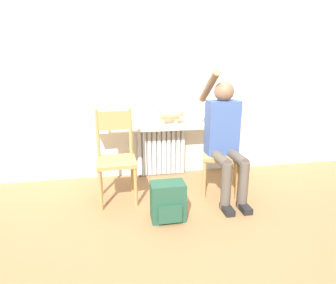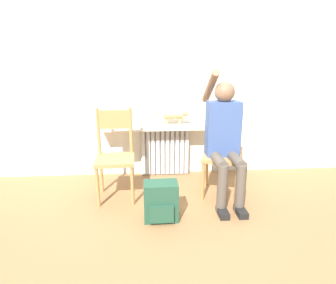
{
  "view_description": "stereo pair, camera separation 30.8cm",
  "coord_description": "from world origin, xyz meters",
  "px_view_note": "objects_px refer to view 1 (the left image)",
  "views": [
    {
      "loc": [
        -0.54,
        -2.27,
        1.41
      ],
      "look_at": [
        0.0,
        0.65,
        0.58
      ],
      "focal_mm": 30.0,
      "sensor_mm": 36.0,
      "label": 1
    },
    {
      "loc": [
        -0.23,
        -2.31,
        1.41
      ],
      "look_at": [
        0.0,
        0.65,
        0.58
      ],
      "focal_mm": 30.0,
      "sensor_mm": 36.0,
      "label": 2
    }
  ],
  "objects_px": {
    "cat": "(171,114)",
    "person": "(225,134)",
    "chair_left": "(116,156)",
    "backpack": "(168,202)",
    "chair_right": "(221,150)"
  },
  "relations": [
    {
      "from": "person",
      "to": "chair_left",
      "type": "bearing_deg",
      "value": 174.38
    },
    {
      "from": "cat",
      "to": "backpack",
      "type": "bearing_deg",
      "value": -102.84
    },
    {
      "from": "chair_left",
      "to": "chair_right",
      "type": "xyz_separation_m",
      "value": [
        1.15,
        -0.0,
        0.0
      ]
    },
    {
      "from": "cat",
      "to": "chair_left",
      "type": "bearing_deg",
      "value": -143.72
    },
    {
      "from": "chair_left",
      "to": "person",
      "type": "distance_m",
      "value": 1.16
    },
    {
      "from": "chair_right",
      "to": "person",
      "type": "distance_m",
      "value": 0.24
    },
    {
      "from": "chair_left",
      "to": "backpack",
      "type": "xyz_separation_m",
      "value": [
        0.46,
        -0.51,
        -0.31
      ]
    },
    {
      "from": "person",
      "to": "cat",
      "type": "xyz_separation_m",
      "value": [
        -0.45,
        0.62,
        0.12
      ]
    },
    {
      "from": "chair_left",
      "to": "cat",
      "type": "height_order",
      "value": "chair_left"
    },
    {
      "from": "chair_left",
      "to": "person",
      "type": "relative_size",
      "value": 0.71
    },
    {
      "from": "chair_left",
      "to": "cat",
      "type": "distance_m",
      "value": 0.91
    },
    {
      "from": "chair_left",
      "to": "person",
      "type": "bearing_deg",
      "value": -7.88
    },
    {
      "from": "person",
      "to": "backpack",
      "type": "height_order",
      "value": "person"
    },
    {
      "from": "person",
      "to": "chair_right",
      "type": "bearing_deg",
      "value": 82.47
    },
    {
      "from": "cat",
      "to": "person",
      "type": "bearing_deg",
      "value": -53.81
    }
  ]
}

